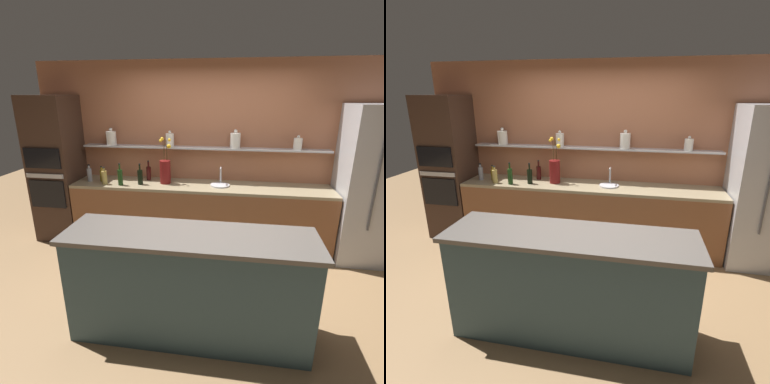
% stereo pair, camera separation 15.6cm
% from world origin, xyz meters
% --- Properties ---
extents(ground_plane, '(12.00, 12.00, 0.00)m').
position_xyz_m(ground_plane, '(0.00, 0.00, 0.00)').
color(ground_plane, olive).
extents(back_wall_unit, '(5.20, 0.28, 2.60)m').
position_xyz_m(back_wall_unit, '(-0.00, 1.60, 1.30)').
color(back_wall_unit, '#A86647').
rests_on(back_wall_unit, ground_plane).
extents(back_counter_unit, '(3.64, 0.62, 0.92)m').
position_xyz_m(back_counter_unit, '(-0.13, 1.24, 0.46)').
color(back_counter_unit, brown).
rests_on(back_counter_unit, ground_plane).
extents(island_counter, '(2.16, 0.61, 1.02)m').
position_xyz_m(island_counter, '(0.00, -0.53, 0.51)').
color(island_counter, '#334C56').
rests_on(island_counter, ground_plane).
extents(refrigerator, '(0.89, 0.73, 2.03)m').
position_xyz_m(refrigerator, '(2.15, 1.20, 1.02)').
color(refrigerator, '#B7B7BC').
rests_on(refrigerator, ground_plane).
extents(oven_tower, '(0.63, 0.64, 2.13)m').
position_xyz_m(oven_tower, '(-2.29, 1.24, 1.06)').
color(oven_tower, '#3D281E').
rests_on(oven_tower, ground_plane).
extents(flower_vase, '(0.17, 0.15, 0.65)m').
position_xyz_m(flower_vase, '(-0.63, 1.26, 1.11)').
color(flower_vase, maroon).
rests_on(flower_vase, back_counter_unit).
extents(sink_fixture, '(0.27, 0.27, 0.25)m').
position_xyz_m(sink_fixture, '(0.15, 1.25, 0.95)').
color(sink_fixture, '#B7B7BC').
rests_on(sink_fixture, back_counter_unit).
extents(bottle_spirit_0, '(0.07, 0.07, 0.25)m').
position_xyz_m(bottle_spirit_0, '(-1.76, 1.19, 1.02)').
color(bottle_spirit_0, gray).
rests_on(bottle_spirit_0, back_counter_unit).
extents(bottle_spirit_1, '(0.07, 0.07, 0.25)m').
position_xyz_m(bottle_spirit_1, '(-1.48, 1.08, 1.02)').
color(bottle_spirit_1, tan).
rests_on(bottle_spirit_1, back_counter_unit).
extents(bottle_wine_2, '(0.07, 0.07, 0.30)m').
position_xyz_m(bottle_wine_2, '(-0.97, 1.15, 1.03)').
color(bottle_wine_2, black).
rests_on(bottle_wine_2, back_counter_unit).
extents(bottle_wine_3, '(0.07, 0.07, 0.29)m').
position_xyz_m(bottle_wine_3, '(-0.92, 1.39, 1.03)').
color(bottle_wine_3, '#380C0C').
rests_on(bottle_wine_3, back_counter_unit).
extents(bottle_wine_4, '(0.07, 0.07, 0.32)m').
position_xyz_m(bottle_wine_4, '(-1.23, 1.07, 1.04)').
color(bottle_wine_4, '#193814').
rests_on(bottle_wine_4, back_counter_unit).
extents(bottle_oil_5, '(0.06, 0.06, 0.23)m').
position_xyz_m(bottle_oil_5, '(-1.57, 1.21, 1.01)').
color(bottle_oil_5, olive).
rests_on(bottle_oil_5, back_counter_unit).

